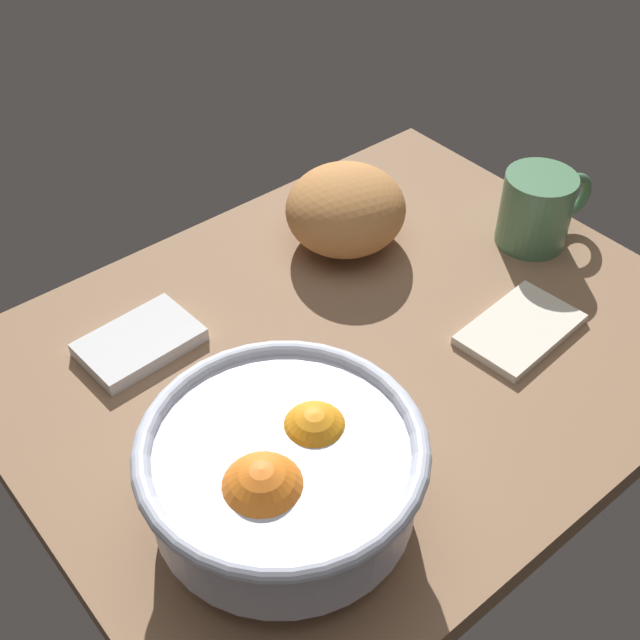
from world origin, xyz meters
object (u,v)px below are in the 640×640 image
fruit_bowl (283,471)px  napkin_spare (140,342)px  mug (537,208)px  napkin_folded (520,329)px  bread_loaf (346,209)px

fruit_bowl → napkin_spare: bearing=-92.6°
napkin_spare → mug: mug is taller
mug → fruit_bowl: bearing=14.7°
napkin_folded → mug: size_ratio=1.04×
fruit_bowl → mug: size_ratio=1.86×
bread_loaf → mug: (-17.58, 14.10, -0.11)cm
fruit_bowl → bread_loaf: bearing=-138.3°
bread_loaf → napkin_folded: bread_loaf is taller
fruit_bowl → napkin_folded: (-33.51, -2.32, -6.12)cm
fruit_bowl → napkin_spare: (-1.19, -26.22, -5.85)cm
bread_loaf → mug: bearing=141.3°
bread_loaf → napkin_folded: bearing=98.8°
bread_loaf → mug: size_ratio=1.18×
fruit_bowl → napkin_folded: size_ratio=1.79×
napkin_folded → mug: (-13.84, -10.06, 4.04)cm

